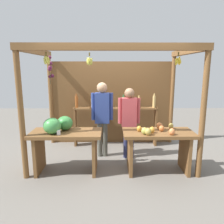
% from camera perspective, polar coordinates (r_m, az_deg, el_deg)
% --- Properties ---
extents(ground_plane, '(12.00, 12.00, 0.00)m').
position_cam_1_polar(ground_plane, '(5.03, -0.02, -11.61)').
color(ground_plane, slate).
rests_on(ground_plane, ground).
extents(market_stall, '(3.29, 2.03, 2.38)m').
position_cam_1_polar(market_stall, '(5.11, -0.13, 4.86)').
color(market_stall, brown).
rests_on(market_stall, ground).
extents(fruit_counter_left, '(1.33, 0.66, 1.10)m').
position_cam_1_polar(fruit_counter_left, '(4.20, -12.70, -6.45)').
color(fruit_counter_left, brown).
rests_on(fruit_counter_left, ground).
extents(fruit_counter_right, '(1.33, 0.64, 0.93)m').
position_cam_1_polar(fruit_counter_right, '(4.23, 12.01, -7.72)').
color(fruit_counter_right, brown).
rests_on(fruit_counter_right, ground).
extents(bottle_shelf_unit, '(2.11, 0.22, 1.36)m').
position_cam_1_polar(bottle_shelf_unit, '(5.47, 0.96, -0.80)').
color(bottle_shelf_unit, brown).
rests_on(bottle_shelf_unit, ground).
extents(vendor_man, '(0.48, 0.23, 1.68)m').
position_cam_1_polar(vendor_man, '(4.75, -2.61, -0.17)').
color(vendor_man, '#54544A').
rests_on(vendor_man, ground).
extents(vendor_woman, '(0.48, 0.21, 1.56)m').
position_cam_1_polar(vendor_woman, '(4.70, 4.54, -1.34)').
color(vendor_woman, navy).
rests_on(vendor_woman, ground).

